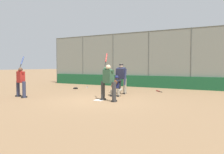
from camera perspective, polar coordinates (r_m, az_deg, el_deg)
ground_plane at (r=10.29m, az=-3.38°, el=-6.08°), size 160.00×160.00×0.00m
home_plate_marker at (r=10.29m, az=-3.38°, el=-6.05°), size 0.43×0.43×0.01m
backstop_fence at (r=16.63m, az=9.59°, el=4.91°), size 18.20×0.08×4.22m
padding_wall at (r=16.56m, az=9.42°, el=-1.19°), size 17.75×0.18×0.87m
bleachers_beyond at (r=20.42m, az=4.04°, el=0.03°), size 12.68×3.05×1.80m
batter_at_plate at (r=9.96m, az=-0.97°, el=-1.12°), size 0.90×0.86×2.21m
catcher_behind_plate at (r=11.61m, az=1.10°, el=-2.21°), size 0.60×0.71×1.10m
umpire_home at (r=12.51m, az=2.45°, el=-0.21°), size 0.70×0.43×1.72m
batter_on_deck at (r=12.13m, az=-22.71°, el=-0.96°), size 0.87×0.82×2.12m
spare_bat_near_backstop at (r=13.99m, az=12.04°, el=-3.62°), size 0.58×0.68×0.07m
spare_bat_by_padding at (r=16.16m, az=-6.50°, el=-2.71°), size 0.50×0.75×0.07m
fielding_glove_on_dirt at (r=15.45m, az=-9.48°, el=-2.88°), size 0.34×0.26×0.12m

